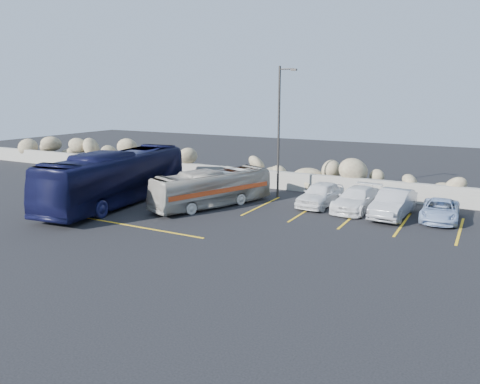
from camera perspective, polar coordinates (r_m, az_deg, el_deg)
The scene contains 11 objects.
ground at distance 22.84m, azimuth -11.05°, elevation -4.61°, with size 90.00×90.00×0.00m, color black.
seawall at distance 32.58m, azimuth 2.38°, elevation 1.69°, with size 60.00×0.40×1.20m, color gray.
riprap_pile at distance 33.53m, azimuth 3.30°, elevation 3.20°, with size 54.00×2.80×2.60m, color #8D785D, non-canonical shape.
parking_lines at distance 25.11m, azimuth 5.43°, elevation -2.89°, with size 18.16×9.36×0.01m.
lamppost at distance 28.78m, azimuth 4.85°, elevation 7.71°, with size 1.14×0.18×8.00m.
vintage_bus at distance 26.89m, azimuth -3.42°, elevation 0.44°, with size 1.78×7.59×2.11m, color #B8B3A6.
tour_coach at distance 28.28m, azimuth -14.87°, elevation 1.69°, with size 2.63×11.24×3.13m, color black.
car_a at distance 27.41m, azimuth 9.79°, elevation -0.26°, with size 1.64×4.08×1.39m, color white.
car_b at distance 25.94m, azimuth 18.17°, elevation -1.36°, with size 1.51×4.33×1.43m, color #ACACB1.
car_c at distance 26.81m, azimuth 14.04°, elevation -0.85°, with size 1.79×4.41×1.28m, color white.
car_d at distance 26.09m, azimuth 23.19°, elevation -2.06°, with size 1.78×3.87×1.07m, color #97AFD6.
Camera 1 is at (14.06, -16.79, 6.48)m, focal length 35.00 mm.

